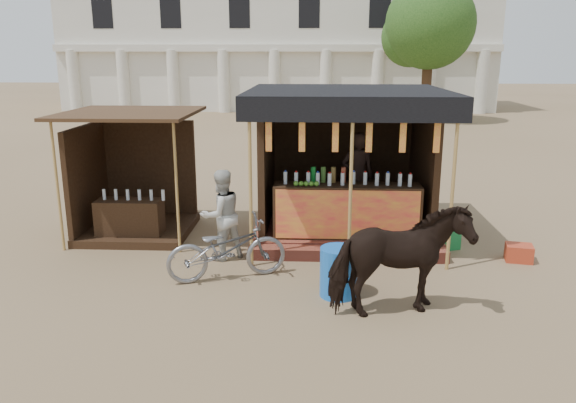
# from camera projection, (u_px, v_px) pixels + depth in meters

# --- Properties ---
(ground) EXTENTS (120.00, 120.00, 0.00)m
(ground) POSITION_uv_depth(u_px,v_px,m) (282.00, 307.00, 7.80)
(ground) COLOR #846B4C
(ground) RESTS_ON ground
(main_stall) EXTENTS (3.60, 3.61, 2.78)m
(main_stall) POSITION_uv_depth(u_px,v_px,m) (345.00, 182.00, 10.73)
(main_stall) COLOR brown
(main_stall) RESTS_ON ground
(secondary_stall) EXTENTS (2.40, 2.40, 2.38)m
(secondary_stall) POSITION_uv_depth(u_px,v_px,m) (129.00, 190.00, 10.85)
(secondary_stall) COLOR #342113
(secondary_stall) RESTS_ON ground
(cow) EXTENTS (1.98, 1.30, 1.54)m
(cow) POSITION_uv_depth(u_px,v_px,m) (399.00, 261.00, 7.38)
(cow) COLOR black
(cow) RESTS_ON ground
(motorbike) EXTENTS (1.98, 1.26, 0.98)m
(motorbike) POSITION_uv_depth(u_px,v_px,m) (227.00, 249.00, 8.67)
(motorbike) COLOR gray
(motorbike) RESTS_ON ground
(bystander) EXTENTS (0.96, 0.93, 1.55)m
(bystander) POSITION_uv_depth(u_px,v_px,m) (221.00, 215.00, 9.47)
(bystander) COLOR beige
(bystander) RESTS_ON ground
(blue_barrel) EXTENTS (0.70, 0.70, 0.73)m
(blue_barrel) POSITION_uv_depth(u_px,v_px,m) (338.00, 272.00, 8.09)
(blue_barrel) COLOR blue
(blue_barrel) RESTS_ON ground
(red_crate) EXTENTS (0.49, 0.43, 0.28)m
(red_crate) POSITION_uv_depth(u_px,v_px,m) (519.00, 253.00, 9.51)
(red_crate) COLOR #AD361C
(red_crate) RESTS_ON ground
(cooler) EXTENTS (0.75, 0.63, 0.46)m
(cooler) POSITION_uv_depth(u_px,v_px,m) (440.00, 236.00, 10.12)
(cooler) COLOR #197336
(cooler) RESTS_ON ground
(background_building) EXTENTS (26.00, 7.45, 8.18)m
(background_building) POSITION_uv_depth(u_px,v_px,m) (278.00, 44.00, 35.78)
(background_building) COLOR silver
(background_building) RESTS_ON ground
(tree) EXTENTS (4.50, 4.40, 7.00)m
(tree) POSITION_uv_depth(u_px,v_px,m) (425.00, 28.00, 27.71)
(tree) COLOR #382314
(tree) RESTS_ON ground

